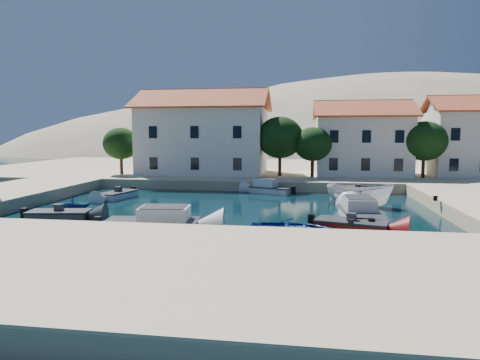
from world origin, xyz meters
name	(u,v)px	position (x,y,z in m)	size (l,w,h in m)	color
ground	(194,243)	(0.00, 0.00, 0.00)	(400.00, 400.00, 0.00)	black
quay_south	(154,270)	(0.00, -6.00, 0.50)	(52.00, 12.00, 1.00)	#D1B38F
quay_north	(277,171)	(2.00, 38.00, 0.50)	(80.00, 36.00, 1.00)	#D1B38F
hills	(348,220)	(20.64, 123.62, -23.40)	(254.00, 176.00, 99.00)	gray
building_left	(204,131)	(-6.00, 28.00, 5.94)	(14.70, 9.45, 9.70)	beige
building_mid	(361,137)	(12.00, 29.00, 5.22)	(10.50, 8.40, 8.30)	beige
building_right	(471,135)	(24.00, 30.00, 5.47)	(9.45, 8.40, 8.80)	beige
trees	(294,141)	(4.51, 25.46, 4.84)	(37.30, 5.30, 6.45)	#382314
bollards	(256,210)	(2.80, 3.87, 1.15)	(29.36, 9.56, 0.30)	black
motorboat_grey_sw	(59,215)	(-10.27, 4.48, 0.29)	(4.12, 2.36, 1.25)	#2E2F32
cabin_cruiser_south	(152,222)	(-3.16, 2.45, 0.48)	(5.68, 2.90, 1.60)	silver
rowboat_south	(291,234)	(4.92, 2.82, 0.00)	(3.27, 4.57, 0.95)	navy
motorboat_red_se	(351,226)	(8.40, 4.14, 0.29)	(4.42, 2.88, 1.25)	maroon
cabin_cruiser_east	(361,213)	(9.32, 7.24, 0.48)	(2.54, 5.65, 1.60)	silver
boat_east	(359,206)	(9.91, 13.00, 0.00)	(1.95, 5.18, 2.00)	silver
motorboat_white_ne	(357,193)	(10.45, 18.49, 0.30)	(2.40, 3.84, 1.25)	silver
rowboat_west	(71,212)	(-11.06, 7.31, 0.00)	(2.30, 2.66, 1.40)	navy
motorboat_white_west	(118,195)	(-10.34, 13.75, 0.29)	(2.47, 4.03, 1.25)	silver
cabin_cruiser_north	(271,188)	(2.55, 18.91, 0.48)	(4.27, 3.03, 1.60)	silver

